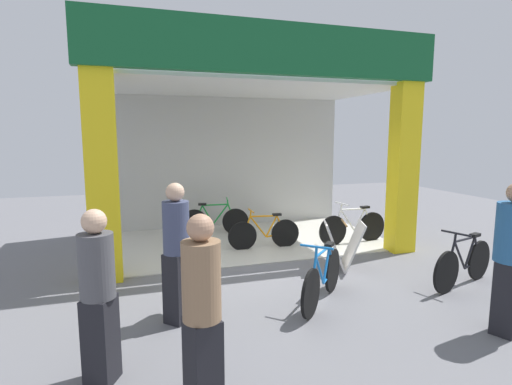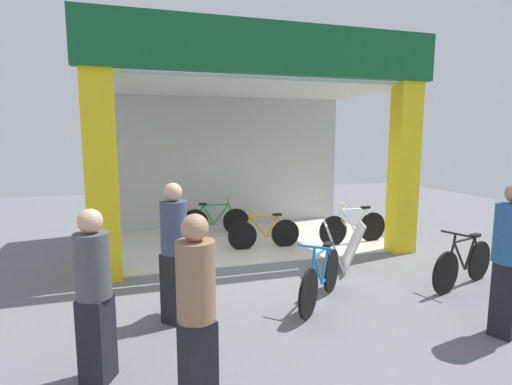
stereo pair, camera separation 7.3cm
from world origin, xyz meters
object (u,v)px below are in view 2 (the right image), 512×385
(pedestrian_2, at_px, (176,251))
(pedestrian_3, at_px, (197,313))
(bicycle_inside_2, at_px, (353,227))
(sandwich_board_sign, at_px, (343,246))
(pedestrian_0, at_px, (511,257))
(bicycle_inside_0, at_px, (215,221))
(bicycle_parked_1, at_px, (321,278))
(bicycle_parked_0, at_px, (464,264))
(bicycle_inside_1, at_px, (264,233))
(pedestrian_1, at_px, (94,296))

(pedestrian_2, xyz_separation_m, pedestrian_3, (-0.01, -1.68, -0.03))
(bicycle_inside_2, height_order, sandwich_board_sign, bicycle_inside_2)
(pedestrian_0, height_order, pedestrian_3, pedestrian_0)
(bicycle_inside_0, xyz_separation_m, sandwich_board_sign, (1.58, -2.92, 0.07))
(bicycle_parked_1, xyz_separation_m, sandwich_board_sign, (0.96, 1.15, 0.06))
(pedestrian_0, bearing_deg, bicycle_inside_2, 84.81)
(bicycle_inside_0, relative_size, bicycle_parked_1, 1.29)
(bicycle_inside_0, relative_size, bicycle_inside_2, 0.94)
(bicycle_inside_0, xyz_separation_m, bicycle_inside_2, (2.58, -1.55, 0.02))
(bicycle_inside_2, height_order, pedestrian_2, pedestrian_2)
(bicycle_parked_1, bearing_deg, pedestrian_2, 178.02)
(bicycle_inside_2, xyz_separation_m, bicycle_parked_0, (0.31, -2.59, -0.00))
(pedestrian_0, bearing_deg, bicycle_inside_0, 112.28)
(bicycle_inside_1, relative_size, pedestrian_1, 0.90)
(pedestrian_1, xyz_separation_m, pedestrian_2, (0.82, 1.03, 0.05))
(bicycle_inside_0, distance_m, pedestrian_0, 5.90)
(pedestrian_1, height_order, pedestrian_3, pedestrian_3)
(bicycle_parked_0, distance_m, pedestrian_2, 4.19)
(bicycle_inside_1, height_order, sandwich_board_sign, sandwich_board_sign)
(pedestrian_1, bearing_deg, sandwich_board_sign, 29.94)
(sandwich_board_sign, xyz_separation_m, pedestrian_3, (-2.85, -2.76, 0.43))
(bicycle_parked_1, relative_size, pedestrian_0, 0.67)
(pedestrian_3, bearing_deg, bicycle_inside_2, 46.97)
(pedestrian_2, bearing_deg, bicycle_parked_0, -1.88)
(bicycle_inside_1, xyz_separation_m, sandwich_board_sign, (0.87, -1.54, 0.09))
(bicycle_parked_0, relative_size, pedestrian_0, 0.87)
(pedestrian_0, height_order, pedestrian_2, pedestrian_0)
(bicycle_parked_0, xyz_separation_m, pedestrian_0, (-0.66, -1.30, 0.56))
(bicycle_parked_0, xyz_separation_m, bicycle_parked_1, (-2.28, 0.07, 0.00))
(pedestrian_0, relative_size, pedestrian_1, 1.08)
(sandwich_board_sign, bearing_deg, pedestrian_2, -159.15)
(bicycle_parked_0, xyz_separation_m, sandwich_board_sign, (-1.31, 1.22, 0.06))
(bicycle_inside_0, relative_size, sandwich_board_sign, 1.83)
(bicycle_inside_2, xyz_separation_m, bicycle_parked_1, (-1.97, -2.52, -0.00))
(bicycle_inside_0, relative_size, pedestrian_0, 0.87)
(pedestrian_3, bearing_deg, bicycle_parked_0, 20.32)
(bicycle_parked_1, height_order, sandwich_board_sign, bicycle_parked_1)
(sandwich_board_sign, relative_size, pedestrian_1, 0.51)
(pedestrian_1, bearing_deg, bicycle_inside_0, 67.44)
(pedestrian_0, distance_m, pedestrian_1, 4.34)
(bicycle_parked_1, bearing_deg, pedestrian_1, -160.39)
(bicycle_inside_0, distance_m, bicycle_inside_1, 1.54)
(pedestrian_1, bearing_deg, bicycle_parked_1, 19.61)
(bicycle_inside_1, distance_m, pedestrian_2, 3.33)
(pedestrian_2, bearing_deg, pedestrian_3, -90.23)
(bicycle_inside_2, bearing_deg, pedestrian_1, -143.30)
(pedestrian_0, bearing_deg, bicycle_parked_0, 62.97)
(bicycle_inside_0, relative_size, pedestrian_3, 0.91)
(bicycle_parked_0, bearing_deg, bicycle_inside_0, 124.91)
(sandwich_board_sign, xyz_separation_m, pedestrian_0, (0.65, -2.52, 0.50))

